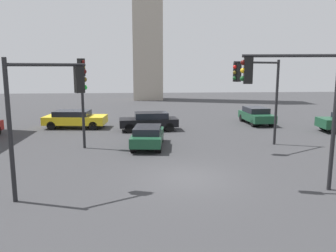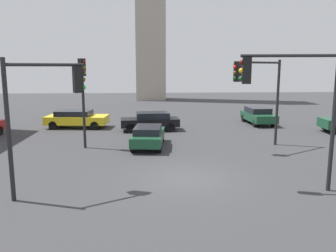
{
  "view_description": "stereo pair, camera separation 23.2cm",
  "coord_description": "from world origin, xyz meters",
  "views": [
    {
      "loc": [
        -1.89,
        -14.06,
        4.76
      ],
      "look_at": [
        -0.51,
        3.94,
        1.63
      ],
      "focal_mm": 36.31,
      "sensor_mm": 36.0,
      "label": 1
    },
    {
      "loc": [
        -1.66,
        -14.07,
        4.76
      ],
      "look_at": [
        -0.51,
        3.94,
        1.63
      ],
      "focal_mm": 36.31,
      "sensor_mm": 36.0,
      "label": 2
    }
  ],
  "objects": [
    {
      "name": "car_6",
      "position": [
        7.79,
        13.87,
        0.75
      ],
      "size": [
        2.01,
        4.24,
        1.4
      ],
      "rotation": [
        0.0,
        0.0,
        -1.53
      ],
      "color": "#19472D",
      "rests_on": "ground_plane"
    },
    {
      "name": "traffic_light_0",
      "position": [
        3.8,
        -1.55,
        3.88
      ],
      "size": [
        3.63,
        0.83,
        5.4
      ],
      "rotation": [
        0.0,
        0.0,
        2.97
      ],
      "color": "black",
      "rests_on": "ground_plane"
    },
    {
      "name": "traffic_light_2",
      "position": [
        -5.34,
        6.03,
        3.66
      ],
      "size": [
        0.48,
        0.45,
        5.26
      ],
      "rotation": [
        0.0,
        0.0,
        -0.69
      ],
      "color": "black",
      "rests_on": "ground_plane"
    },
    {
      "name": "car_0",
      "position": [
        -1.37,
        11.46,
        0.75
      ],
      "size": [
        4.49,
        2.11,
        1.39
      ],
      "rotation": [
        0.0,
        0.0,
        3.22
      ],
      "color": "black",
      "rests_on": "ground_plane"
    },
    {
      "name": "ground_plane",
      "position": [
        0.0,
        0.0,
        0.0
      ],
      "size": [
        100.42,
        100.42,
        0.0
      ],
      "primitive_type": "plane",
      "color": "#38383A"
    },
    {
      "name": "car_4",
      "position": [
        -1.58,
        6.01,
        0.7
      ],
      "size": [
        2.15,
        4.27,
        1.28
      ],
      "rotation": [
        0.0,
        0.0,
        1.47
      ],
      "color": "#19472D",
      "rests_on": "ground_plane"
    },
    {
      "name": "traffic_light_3",
      "position": [
        4.82,
        5.23,
        3.78
      ],
      "size": [
        3.37,
        2.08,
        5.21
      ],
      "rotation": [
        0.0,
        0.0,
        -2.61
      ],
      "color": "black",
      "rests_on": "ground_plane"
    },
    {
      "name": "car_3",
      "position": [
        -7.24,
        13.04,
        0.75
      ],
      "size": [
        4.94,
        2.55,
        1.39
      ],
      "rotation": [
        0.0,
        0.0,
        -0.09
      ],
      "color": "yellow",
      "rests_on": "ground_plane"
    },
    {
      "name": "traffic_light_1",
      "position": [
        -5.36,
        -1.48,
        3.61
      ],
      "size": [
        2.58,
        1.52,
        5.1
      ],
      "rotation": [
        0.0,
        0.0,
        0.5
      ],
      "color": "black",
      "rests_on": "ground_plane"
    }
  ]
}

